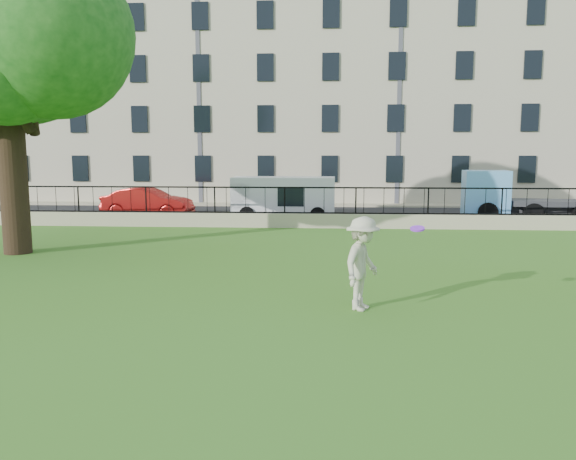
# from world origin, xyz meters

# --- Properties ---
(ground) EXTENTS (120.00, 120.00, 0.00)m
(ground) POSITION_xyz_m (0.00, 0.00, 0.00)
(ground) COLOR #3F731B
(ground) RESTS_ON ground
(retaining_wall) EXTENTS (50.00, 0.40, 0.60)m
(retaining_wall) POSITION_xyz_m (0.00, 12.00, 0.30)
(retaining_wall) COLOR tan
(retaining_wall) RESTS_ON ground
(iron_railing) EXTENTS (50.00, 0.05, 1.13)m
(iron_railing) POSITION_xyz_m (0.00, 12.00, 1.15)
(iron_railing) COLOR black
(iron_railing) RESTS_ON retaining_wall
(street) EXTENTS (60.00, 9.00, 0.01)m
(street) POSITION_xyz_m (0.00, 16.70, 0.01)
(street) COLOR black
(street) RESTS_ON ground
(sidewalk) EXTENTS (60.00, 1.40, 0.12)m
(sidewalk) POSITION_xyz_m (0.00, 21.90, 0.06)
(sidewalk) COLOR tan
(sidewalk) RESTS_ON ground
(building_row) EXTENTS (56.40, 10.40, 13.80)m
(building_row) POSITION_xyz_m (0.00, 27.57, 6.92)
(building_row) COLOR #B1A98D
(building_row) RESTS_ON ground
(tree) EXTENTS (8.39, 6.59, 10.57)m
(tree) POSITION_xyz_m (-8.09, 5.29, 7.09)
(tree) COLOR black
(tree) RESTS_ON ground
(man) EXTENTS (1.17, 1.41, 1.89)m
(man) POSITION_xyz_m (2.50, -0.53, 0.94)
(man) COLOR #BDBA99
(man) RESTS_ON ground
(frisbee) EXTENTS (0.34, 0.33, 0.12)m
(frisbee) POSITION_xyz_m (3.48, -1.07, 1.73)
(frisbee) COLOR #8E27E0
(red_sedan) EXTENTS (4.50, 1.88, 1.45)m
(red_sedan) POSITION_xyz_m (-7.03, 15.40, 0.72)
(red_sedan) COLOR #AD1715
(red_sedan) RESTS_ON street
(white_van) EXTENTS (4.83, 1.94, 2.02)m
(white_van) POSITION_xyz_m (-0.26, 14.86, 1.01)
(white_van) COLOR silver
(white_van) RESTS_ON street
(blue_truck) EXTENTS (5.74, 2.57, 2.33)m
(blue_truck) POSITION_xyz_m (11.04, 15.27, 1.17)
(blue_truck) COLOR #62A8E6
(blue_truck) RESTS_ON street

